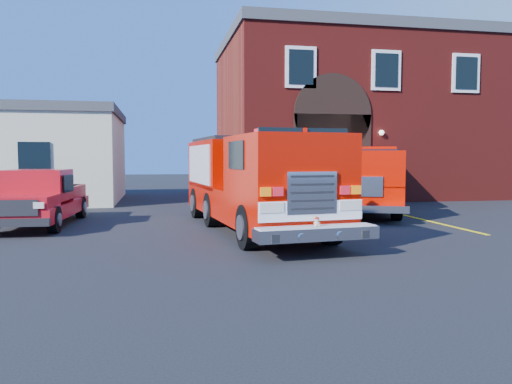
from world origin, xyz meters
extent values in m
plane|color=black|center=(0.00, 0.00, 0.00)|extent=(100.00, 100.00, 0.00)
cube|color=yellow|center=(6.50, 1.00, 0.00)|extent=(0.12, 3.00, 0.01)
cube|color=yellow|center=(6.50, 4.00, 0.00)|extent=(0.12, 3.00, 0.01)
cube|color=yellow|center=(6.50, 7.00, 0.00)|extent=(0.12, 3.00, 0.01)
cube|color=maroon|center=(9.00, 14.00, 4.00)|extent=(15.00, 10.00, 8.00)
cube|color=#3F4144|center=(9.00, 14.00, 8.20)|extent=(15.20, 10.20, 0.50)
cube|color=black|center=(5.50, 8.98, 2.00)|extent=(3.60, 0.12, 4.00)
cylinder|color=black|center=(5.50, 8.98, 4.00)|extent=(3.60, 0.12, 3.60)
cube|color=black|center=(4.00, 8.95, 6.00)|extent=(1.40, 0.10, 1.80)
cube|color=black|center=(8.00, 8.95, 6.00)|extent=(1.40, 0.10, 1.80)
cube|color=black|center=(12.00, 8.95, 6.00)|extent=(1.40, 0.10, 1.80)
cube|color=beige|center=(-9.00, 13.00, 2.00)|extent=(10.00, 8.00, 4.00)
cube|color=#3F4144|center=(-9.00, 13.00, 4.15)|extent=(10.20, 8.20, 0.40)
cube|color=black|center=(-7.00, 8.97, 2.00)|extent=(1.20, 0.10, 1.40)
cylinder|color=black|center=(-0.20, -1.26, 0.51)|extent=(0.43, 1.05, 1.02)
cylinder|color=black|center=(1.84, -1.05, 0.51)|extent=(0.43, 1.05, 1.02)
cube|color=#C60E00|center=(0.51, 1.80, 0.79)|extent=(3.19, 8.57, 0.84)
cube|color=#C60E00|center=(0.28, 3.93, 1.86)|extent=(2.74, 4.31, 1.49)
cube|color=#C60E00|center=(0.79, -0.88, 1.91)|extent=(2.62, 3.20, 1.39)
cube|color=black|center=(0.91, -2.04, 2.28)|extent=(2.04, 0.29, 0.87)
cube|color=red|center=(0.79, -0.88, 2.68)|extent=(1.51, 0.47, 0.13)
cube|color=white|center=(0.95, -2.38, 0.98)|extent=(2.32, 0.30, 0.41)
cube|color=silver|center=(0.95, -2.39, 1.35)|extent=(1.12, 0.17, 0.87)
cube|color=silver|center=(0.97, -2.64, 0.54)|extent=(2.64, 0.78, 0.26)
cube|color=#B7B7BF|center=(-0.88, 3.81, 1.86)|extent=(0.39, 3.33, 1.21)
cube|color=#B7B7BF|center=(1.45, 4.05, 1.86)|extent=(0.39, 3.33, 1.21)
sphere|color=tan|center=(0.97, -2.64, 0.74)|extent=(0.13, 0.13, 0.12)
sphere|color=tan|center=(0.97, -2.64, 0.82)|extent=(0.10, 0.10, 0.09)
sphere|color=tan|center=(0.94, -2.63, 0.86)|extent=(0.04, 0.04, 0.04)
sphere|color=tan|center=(1.01, -2.63, 0.86)|extent=(0.04, 0.04, 0.04)
ellipsoid|color=red|center=(0.97, -2.64, 0.85)|extent=(0.11, 0.11, 0.06)
cylinder|color=red|center=(0.97, -2.65, 0.84)|extent=(0.12, 0.12, 0.01)
cylinder|color=black|center=(-5.00, 2.18, 0.37)|extent=(0.30, 0.76, 0.74)
cube|color=#B20F18|center=(-5.71, 3.94, 0.51)|extent=(2.16, 5.21, 0.42)
cube|color=#B20F18|center=(-5.82, 2.13, 0.88)|extent=(1.79, 1.49, 0.32)
cube|color=#B20F18|center=(-5.73, 3.66, 1.25)|extent=(1.80, 1.77, 0.93)
cube|color=#B20F18|center=(-5.62, 5.42, 0.88)|extent=(1.82, 2.05, 0.51)
cube|color=black|center=(-5.87, 1.32, 0.42)|extent=(1.90, 0.24, 0.20)
cylinder|color=black|center=(3.75, 3.70, 0.50)|extent=(0.65, 1.04, 0.99)
cylinder|color=black|center=(5.60, 2.99, 0.50)|extent=(0.65, 1.04, 0.99)
cube|color=#C60E00|center=(5.58, 5.70, 0.77)|extent=(4.69, 7.54, 0.81)
cube|color=#C60E00|center=(6.06, 6.96, 1.80)|extent=(3.72, 5.01, 1.35)
cube|color=#C60E00|center=(4.67, 3.34, 1.71)|extent=(2.88, 2.83, 1.17)
cube|color=#B7B7BF|center=(5.00, 7.37, 1.71)|extent=(1.39, 3.54, 1.53)
cube|color=#B7B7BF|center=(7.12, 6.55, 1.71)|extent=(1.39, 3.54, 1.53)
cube|color=silver|center=(4.20, 2.13, 0.50)|extent=(2.42, 1.25, 0.23)
camera|label=1|loc=(-2.19, -12.27, 2.09)|focal=35.00mm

